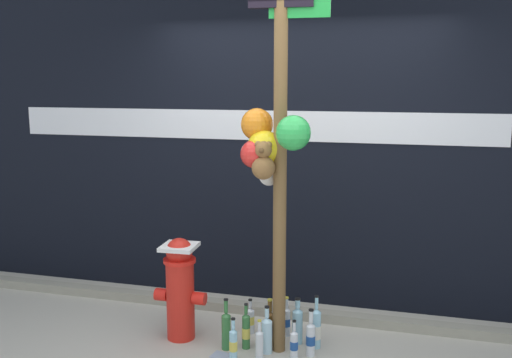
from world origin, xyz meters
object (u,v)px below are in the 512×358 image
object	(u,v)px
bottle_9	(286,320)
bottle_1	(270,327)
bottle_2	(226,329)
bottle_5	(297,324)
bottle_6	(250,319)
bottle_7	(259,343)
bottle_8	(246,330)
bottle_0	(267,334)
bottle_11	(311,338)
bottle_10	(316,328)
bottle_3	(233,343)
fire_hydrant	(180,286)
bottle_4	(294,344)
memorial_post	(273,129)

from	to	relation	value
bottle_9	bottle_1	bearing A→B (deg)	-115.75
bottle_2	bottle_5	distance (m)	0.54
bottle_2	bottle_9	size ratio (longest dim) A/B	1.24
bottle_1	bottle_6	distance (m)	0.25
bottle_5	bottle_7	world-z (taller)	bottle_5
bottle_8	bottle_2	bearing A→B (deg)	-159.10
bottle_0	bottle_1	bearing A→B (deg)	94.93
bottle_8	bottle_11	bearing A→B (deg)	1.41
bottle_0	bottle_10	bearing A→B (deg)	27.51
bottle_5	bottle_10	world-z (taller)	bottle_10
bottle_5	bottle_9	size ratio (longest dim) A/B	1.14
bottle_3	bottle_9	size ratio (longest dim) A/B	0.99
fire_hydrant	bottle_7	world-z (taller)	fire_hydrant
fire_hydrant	bottle_4	xyz separation A→B (m)	(0.92, -0.10, -0.31)
bottle_2	bottle_4	distance (m)	0.52
bottle_11	memorial_post	bearing A→B (deg)	177.66
bottle_5	bottle_7	size ratio (longest dim) A/B	1.25
bottle_7	bottle_2	bearing A→B (deg)	166.23
memorial_post	bottle_9	bearing A→B (deg)	78.93
bottle_0	bottle_10	world-z (taller)	bottle_10
memorial_post	bottle_10	xyz separation A→B (m)	(0.31, 0.12, -1.49)
bottle_6	bottle_7	xyz separation A→B (m)	(0.18, -0.38, 0.00)
bottle_3	bottle_4	world-z (taller)	bottle_3
memorial_post	bottle_7	world-z (taller)	memorial_post
bottle_1	bottle_9	bearing A→B (deg)	64.25
bottle_1	bottle_8	xyz separation A→B (m)	(-0.15, -0.11, 0.00)
fire_hydrant	bottle_5	distance (m)	0.94
bottle_0	bottle_2	bearing A→B (deg)	-175.24
memorial_post	bottle_8	distance (m)	1.52
bottle_0	bottle_5	xyz separation A→B (m)	(0.19, 0.21, 0.01)
bottle_3	memorial_post	bearing A→B (deg)	43.91
bottle_1	bottle_7	bearing A→B (deg)	-95.12
bottle_0	bottle_5	size ratio (longest dim) A/B	0.99
bottle_8	bottle_3	bearing A→B (deg)	-100.88
bottle_10	bottle_11	bearing A→B (deg)	-97.35
memorial_post	bottle_0	bearing A→B (deg)	-114.94
memorial_post	bottle_10	bearing A→B (deg)	21.60
bottle_2	bottle_11	distance (m)	0.63
memorial_post	bottle_8	world-z (taller)	memorial_post
bottle_0	bottle_4	size ratio (longest dim) A/B	1.24
bottle_1	bottle_4	size ratio (longest dim) A/B	1.24
bottle_5	bottle_7	distance (m)	0.37
memorial_post	bottle_5	bearing A→B (deg)	44.40
bottle_8	bottle_5	bearing A→B (deg)	27.37
bottle_7	bottle_9	distance (m)	0.43
fire_hydrant	bottle_11	xyz separation A→B (m)	(1.02, -0.03, -0.28)
memorial_post	fire_hydrant	distance (m)	1.43
fire_hydrant	bottle_11	distance (m)	1.06
bottle_7	bottle_10	bearing A→B (deg)	35.98
bottle_0	bottle_7	xyz separation A→B (m)	(-0.03, -0.09, -0.03)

